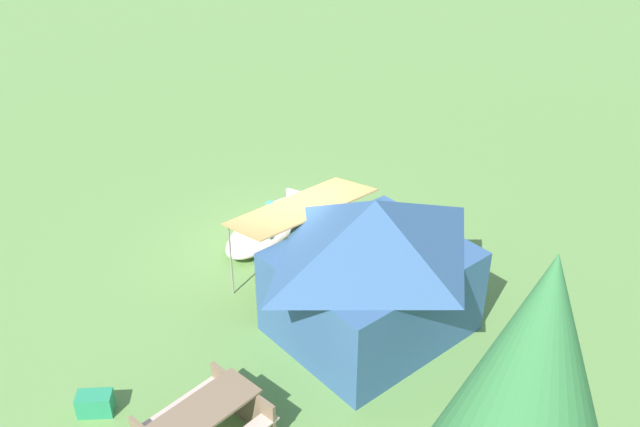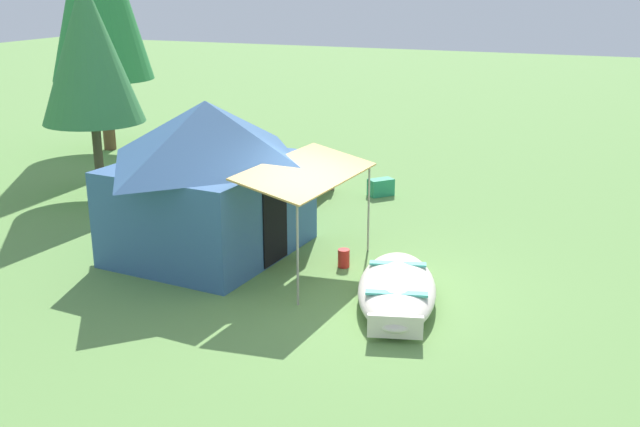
% 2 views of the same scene
% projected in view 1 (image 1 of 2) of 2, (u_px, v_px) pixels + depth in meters
% --- Properties ---
extents(ground_plane, '(80.00, 80.00, 0.00)m').
position_uv_depth(ground_plane, '(289.00, 259.00, 14.92)').
color(ground_plane, '#68964B').
extents(beached_rowboat, '(3.09, 1.89, 0.42)m').
position_uv_depth(beached_rowboat, '(270.00, 225.00, 15.65)').
color(beached_rowboat, beige).
rests_on(beached_rowboat, ground_plane).
extents(canvas_cabin_tent, '(3.59, 4.22, 2.70)m').
position_uv_depth(canvas_cabin_tent, '(372.00, 265.00, 12.30)').
color(canvas_cabin_tent, '#375E8F').
rests_on(canvas_cabin_tent, ground_plane).
extents(picnic_table, '(1.77, 1.47, 0.79)m').
position_uv_depth(picnic_table, '(204.00, 425.00, 10.43)').
color(picnic_table, '#816850').
rests_on(picnic_table, ground_plane).
extents(cooler_box, '(0.61, 0.60, 0.38)m').
position_uv_depth(cooler_box, '(95.00, 403.00, 11.18)').
color(cooler_box, '#299362').
rests_on(cooler_box, ground_plane).
extents(fuel_can, '(0.25, 0.25, 0.31)m').
position_uv_depth(fuel_can, '(272.00, 270.00, 14.30)').
color(fuel_can, red).
rests_on(fuel_can, ground_plane).
extents(pine_tree_side, '(2.20, 2.20, 4.74)m').
position_uv_depth(pine_tree_side, '(533.00, 375.00, 7.50)').
color(pine_tree_side, '#453D2E').
rests_on(pine_tree_side, ground_plane).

